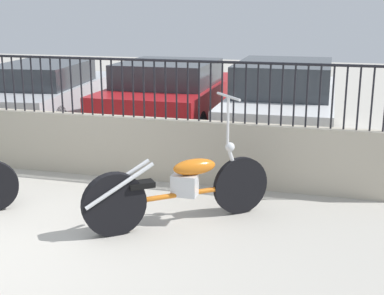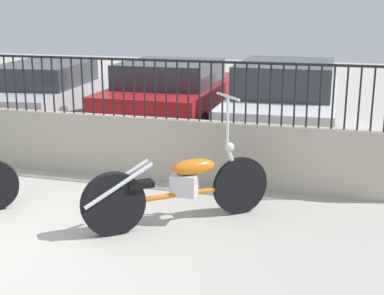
% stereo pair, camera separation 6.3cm
% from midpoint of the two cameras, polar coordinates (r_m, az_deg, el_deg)
% --- Properties ---
extents(low_wall, '(8.09, 0.18, 0.87)m').
position_cam_midpoint_polar(low_wall, '(7.77, -10.10, 0.26)').
color(low_wall, '#B2A893').
rests_on(low_wall, ground_plane).
extents(fence_railing, '(8.09, 0.04, 0.81)m').
position_cam_midpoint_polar(fence_railing, '(7.59, -10.43, 7.29)').
color(fence_railing, black).
rests_on(fence_railing, low_wall).
extents(motorcycle_orange, '(1.77, 1.48, 1.42)m').
position_cam_midpoint_polar(motorcycle_orange, '(5.89, -2.50, -4.46)').
color(motorcycle_orange, black).
rests_on(motorcycle_orange, ground_plane).
extents(car_silver, '(2.20, 4.57, 1.26)m').
position_cam_midpoint_polar(car_silver, '(11.39, -15.48, 5.65)').
color(car_silver, black).
rests_on(car_silver, ground_plane).
extents(car_red, '(1.91, 4.04, 1.35)m').
position_cam_midpoint_polar(car_red, '(10.44, -2.41, 5.61)').
color(car_red, black).
rests_on(car_red, ground_plane).
extents(car_white, '(1.80, 4.56, 1.44)m').
position_cam_midpoint_polar(car_white, '(9.65, 9.57, 4.83)').
color(car_white, black).
rests_on(car_white, ground_plane).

